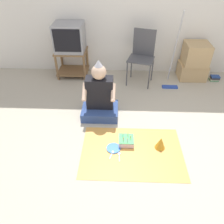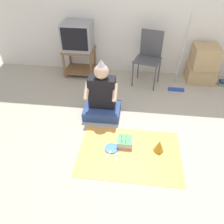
{
  "view_description": "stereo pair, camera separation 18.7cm",
  "coord_description": "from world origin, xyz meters",
  "px_view_note": "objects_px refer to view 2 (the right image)",
  "views": [
    {
      "loc": [
        -0.45,
        -2.02,
        2.13
      ],
      "look_at": [
        -0.53,
        0.27,
        0.35
      ],
      "focal_mm": 35.0,
      "sensor_mm": 36.0,
      "label": 1
    },
    {
      "loc": [
        -0.26,
        -2.0,
        2.13
      ],
      "look_at": [
        -0.53,
        0.27,
        0.35
      ],
      "focal_mm": 35.0,
      "sensor_mm": 36.0,
      "label": 2
    }
  ],
  "objects_px": {
    "cardboard_box_stack": "(203,65)",
    "person_seated": "(102,97)",
    "dust_mop": "(180,68)",
    "book_pile": "(224,83)",
    "folding_chair": "(149,54)",
    "party_hat_blue": "(159,146)",
    "tv": "(78,36)",
    "paper_plate": "(111,148)",
    "birthday_cake": "(125,141)"
  },
  "relations": [
    {
      "from": "cardboard_box_stack",
      "to": "person_seated",
      "type": "distance_m",
      "value": 2.1
    },
    {
      "from": "dust_mop",
      "to": "paper_plate",
      "type": "bearing_deg",
      "value": -121.21
    },
    {
      "from": "dust_mop",
      "to": "party_hat_blue",
      "type": "height_order",
      "value": "dust_mop"
    },
    {
      "from": "folding_chair",
      "to": "book_pile",
      "type": "bearing_deg",
      "value": 2.54
    },
    {
      "from": "tv",
      "to": "person_seated",
      "type": "xyz_separation_m",
      "value": [
        0.64,
        -1.26,
        -0.46
      ]
    },
    {
      "from": "folding_chair",
      "to": "dust_mop",
      "type": "relative_size",
      "value": 0.72
    },
    {
      "from": "folding_chair",
      "to": "person_seated",
      "type": "relative_size",
      "value": 1.07
    },
    {
      "from": "tv",
      "to": "dust_mop",
      "type": "bearing_deg",
      "value": -10.52
    },
    {
      "from": "book_pile",
      "to": "paper_plate",
      "type": "height_order",
      "value": "book_pile"
    },
    {
      "from": "party_hat_blue",
      "to": "dust_mop",
      "type": "bearing_deg",
      "value": 76.33
    },
    {
      "from": "folding_chair",
      "to": "birthday_cake",
      "type": "height_order",
      "value": "folding_chair"
    },
    {
      "from": "tv",
      "to": "person_seated",
      "type": "height_order",
      "value": "tv"
    },
    {
      "from": "party_hat_blue",
      "to": "paper_plate",
      "type": "bearing_deg",
      "value": -176.03
    },
    {
      "from": "person_seated",
      "to": "paper_plate",
      "type": "bearing_deg",
      "value": -72.46
    },
    {
      "from": "tv",
      "to": "cardboard_box_stack",
      "type": "xyz_separation_m",
      "value": [
        2.34,
        -0.02,
        -0.42
      ]
    },
    {
      "from": "dust_mop",
      "to": "party_hat_blue",
      "type": "relative_size",
      "value": 7.97
    },
    {
      "from": "cardboard_box_stack",
      "to": "birthday_cake",
      "type": "distance_m",
      "value": 2.29
    },
    {
      "from": "party_hat_blue",
      "to": "book_pile",
      "type": "bearing_deg",
      "value": 54.65
    },
    {
      "from": "paper_plate",
      "to": "birthday_cake",
      "type": "bearing_deg",
      "value": 33.24
    },
    {
      "from": "dust_mop",
      "to": "book_pile",
      "type": "distance_m",
      "value": 1.0
    },
    {
      "from": "book_pile",
      "to": "person_seated",
      "type": "relative_size",
      "value": 0.2
    },
    {
      "from": "person_seated",
      "to": "birthday_cake",
      "type": "distance_m",
      "value": 0.78
    },
    {
      "from": "dust_mop",
      "to": "paper_plate",
      "type": "height_order",
      "value": "dust_mop"
    },
    {
      "from": "cardboard_box_stack",
      "to": "paper_plate",
      "type": "xyz_separation_m",
      "value": [
        -1.47,
        -1.97,
        -0.33
      ]
    },
    {
      "from": "party_hat_blue",
      "to": "folding_chair",
      "type": "bearing_deg",
      "value": 94.87
    },
    {
      "from": "dust_mop",
      "to": "birthday_cake",
      "type": "xyz_separation_m",
      "value": [
        -0.83,
        -1.53,
        -0.36
      ]
    },
    {
      "from": "cardboard_box_stack",
      "to": "dust_mop",
      "type": "relative_size",
      "value": 0.52
    },
    {
      "from": "cardboard_box_stack",
      "to": "folding_chair",
      "type": "bearing_deg",
      "value": -170.88
    },
    {
      "from": "paper_plate",
      "to": "folding_chair",
      "type": "bearing_deg",
      "value": 75.85
    },
    {
      "from": "dust_mop",
      "to": "party_hat_blue",
      "type": "xyz_separation_m",
      "value": [
        -0.39,
        -1.6,
        -0.31
      ]
    },
    {
      "from": "folding_chair",
      "to": "birthday_cake",
      "type": "xyz_separation_m",
      "value": [
        -0.29,
        -1.7,
        -0.51
      ]
    },
    {
      "from": "book_pile",
      "to": "person_seated",
      "type": "distance_m",
      "value": 2.43
    },
    {
      "from": "book_pile",
      "to": "party_hat_blue",
      "type": "bearing_deg",
      "value": -125.35
    },
    {
      "from": "person_seated",
      "to": "birthday_cake",
      "type": "xyz_separation_m",
      "value": [
        0.4,
        -0.62,
        -0.26
      ]
    },
    {
      "from": "birthday_cake",
      "to": "paper_plate",
      "type": "xyz_separation_m",
      "value": [
        -0.17,
        -0.11,
        -0.04
      ]
    },
    {
      "from": "tv",
      "to": "party_hat_blue",
      "type": "bearing_deg",
      "value": -52.76
    },
    {
      "from": "paper_plate",
      "to": "dust_mop",
      "type": "bearing_deg",
      "value": 58.79
    },
    {
      "from": "cardboard_box_stack",
      "to": "person_seated",
      "type": "height_order",
      "value": "person_seated"
    },
    {
      "from": "cardboard_box_stack",
      "to": "person_seated",
      "type": "bearing_deg",
      "value": -143.95
    },
    {
      "from": "cardboard_box_stack",
      "to": "party_hat_blue",
      "type": "height_order",
      "value": "cardboard_box_stack"
    },
    {
      "from": "cardboard_box_stack",
      "to": "dust_mop",
      "type": "bearing_deg",
      "value": -145.5
    },
    {
      "from": "tv",
      "to": "dust_mop",
      "type": "distance_m",
      "value": 1.93
    },
    {
      "from": "dust_mop",
      "to": "person_seated",
      "type": "height_order",
      "value": "dust_mop"
    },
    {
      "from": "book_pile",
      "to": "tv",
      "type": "bearing_deg",
      "value": 177.54
    },
    {
      "from": "dust_mop",
      "to": "person_seated",
      "type": "distance_m",
      "value": 1.53
    },
    {
      "from": "party_hat_blue",
      "to": "tv",
      "type": "bearing_deg",
      "value": 127.24
    },
    {
      "from": "tv",
      "to": "party_hat_blue",
      "type": "distance_m",
      "value": 2.54
    },
    {
      "from": "tv",
      "to": "folding_chair",
      "type": "distance_m",
      "value": 1.36
    },
    {
      "from": "folding_chair",
      "to": "cardboard_box_stack",
      "type": "xyz_separation_m",
      "value": [
        1.01,
        0.16,
        -0.22
      ]
    },
    {
      "from": "book_pile",
      "to": "party_hat_blue",
      "type": "distance_m",
      "value": 2.24
    }
  ]
}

